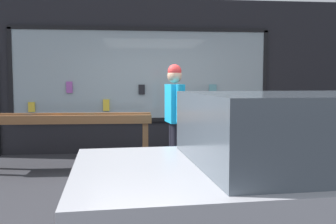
# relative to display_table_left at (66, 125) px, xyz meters

# --- Properties ---
(ground_plane) EXTENTS (40.00, 40.00, 0.00)m
(ground_plane) POSITION_rel_display_table_left_xyz_m (1.67, -0.85, -0.77)
(ground_plane) COLOR #2D2D33
(shopfront_facade) EXTENTS (8.63, 0.29, 3.22)m
(shopfront_facade) POSITION_rel_display_table_left_xyz_m (1.61, 1.54, 0.83)
(shopfront_facade) COLOR black
(shopfront_facade) RESTS_ON ground_plane
(display_table_left) EXTENTS (2.86, 0.64, 0.96)m
(display_table_left) POSITION_rel_display_table_left_xyz_m (0.00, 0.00, 0.00)
(display_table_left) COLOR brown
(display_table_left) RESTS_ON ground_plane
(display_table_right) EXTENTS (2.86, 0.62, 0.87)m
(display_table_right) POSITION_rel_display_table_left_xyz_m (3.34, -0.00, -0.07)
(display_table_right) COLOR brown
(display_table_right) RESTS_ON ground_plane
(person_browsing) EXTENTS (0.28, 0.69, 1.77)m
(person_browsing) POSITION_rel_display_table_left_xyz_m (1.78, -0.52, 0.28)
(person_browsing) COLOR black
(person_browsing) RESTS_ON ground_plane
(small_dog) EXTENTS (0.33, 0.54, 0.46)m
(small_dog) POSITION_rel_display_table_left_xyz_m (2.21, -0.77, -0.46)
(small_dog) COLOR #99724C
(small_dog) RESTS_ON ground_plane
(parked_car) EXTENTS (4.39, 2.19, 1.41)m
(parked_car) POSITION_rel_display_table_left_xyz_m (2.78, -3.51, -0.03)
(parked_car) COLOR silver
(parked_car) RESTS_ON ground_plane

